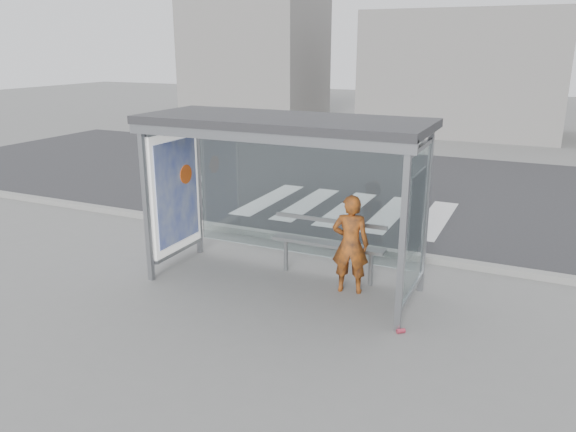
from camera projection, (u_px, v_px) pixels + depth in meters
The scene contains 10 objects.
ground at pixel (283, 285), 8.81m from camera, with size 80.00×80.00×0.00m, color gray.
road at pixel (396, 187), 14.89m from camera, with size 30.00×10.00×0.01m, color #2D2D30.
curb at pixel (327, 243), 10.49m from camera, with size 30.00×0.18×0.12m, color gray.
crosswalk at pixel (347, 209), 12.92m from camera, with size 4.55×3.00×0.00m.
bus_shelter at pixel (262, 158), 8.44m from camera, with size 4.25×1.65×2.62m.
building_left at pixel (256, 59), 27.59m from camera, with size 6.00×5.00×6.00m, color gray.
building_center at pixel (465, 73), 23.72m from camera, with size 8.00×5.00×5.00m, color gray.
person at pixel (350, 244), 8.37m from camera, with size 0.56×0.36×1.52m, color orange.
bench at pixel (328, 244), 8.94m from camera, with size 1.87×0.23×0.97m.
soda_can at pixel (401, 331), 7.32m from camera, with size 0.06×0.06×0.11m, color #E0415A.
Camera 1 is at (3.49, -7.33, 3.59)m, focal length 35.00 mm.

